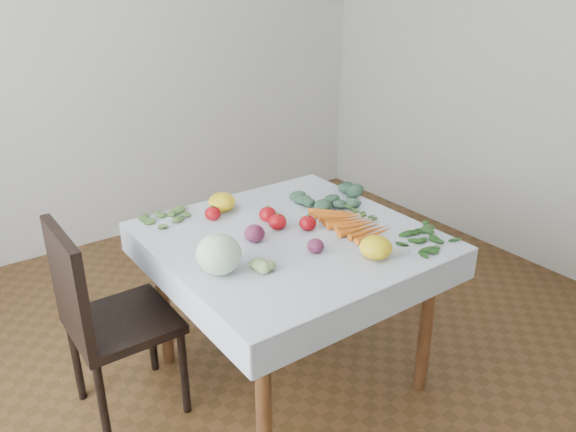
{
  "coord_description": "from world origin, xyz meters",
  "views": [
    {
      "loc": [
        -1.3,
        -1.79,
        1.83
      ],
      "look_at": [
        0.03,
        0.05,
        0.82
      ],
      "focal_mm": 35.0,
      "sensor_mm": 36.0,
      "label": 1
    }
  ],
  "objects_px": {
    "chair": "(100,313)",
    "carrot_bunch": "(351,223)",
    "cabbage": "(219,254)",
    "table": "(290,255)",
    "heirloom_back": "(222,202)"
  },
  "relations": [
    {
      "from": "chair",
      "to": "cabbage",
      "type": "relative_size",
      "value": 5.3
    },
    {
      "from": "chair",
      "to": "cabbage",
      "type": "bearing_deg",
      "value": -43.34
    },
    {
      "from": "cabbage",
      "to": "carrot_bunch",
      "type": "bearing_deg",
      "value": 1.5
    },
    {
      "from": "chair",
      "to": "heirloom_back",
      "type": "xyz_separation_m",
      "value": [
        0.68,
        0.16,
        0.27
      ]
    },
    {
      "from": "chair",
      "to": "carrot_bunch",
      "type": "bearing_deg",
      "value": -17.49
    },
    {
      "from": "table",
      "to": "cabbage",
      "type": "height_order",
      "value": "cabbage"
    },
    {
      "from": "chair",
      "to": "carrot_bunch",
      "type": "distance_m",
      "value": 1.14
    },
    {
      "from": "cabbage",
      "to": "carrot_bunch",
      "type": "relative_size",
      "value": 0.44
    },
    {
      "from": "carrot_bunch",
      "to": "chair",
      "type": "bearing_deg",
      "value": 162.51
    },
    {
      "from": "cabbage",
      "to": "chair",
      "type": "bearing_deg",
      "value": 136.66
    },
    {
      "from": "heirloom_back",
      "to": "carrot_bunch",
      "type": "xyz_separation_m",
      "value": [
        0.38,
        -0.5,
        -0.03
      ]
    },
    {
      "from": "cabbage",
      "to": "table",
      "type": "bearing_deg",
      "value": 14.79
    },
    {
      "from": "chair",
      "to": "table",
      "type": "bearing_deg",
      "value": -17.12
    },
    {
      "from": "table",
      "to": "carrot_bunch",
      "type": "xyz_separation_m",
      "value": [
        0.27,
        -0.09,
        0.12
      ]
    },
    {
      "from": "heirloom_back",
      "to": "carrot_bunch",
      "type": "relative_size",
      "value": 0.33
    }
  ]
}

